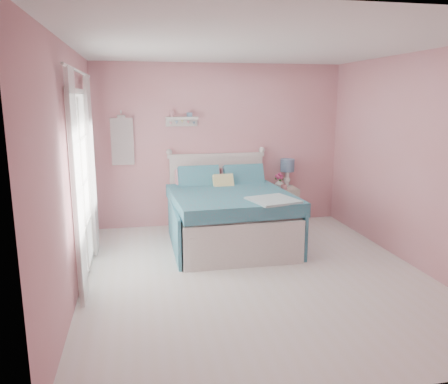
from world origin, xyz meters
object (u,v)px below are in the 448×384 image
object	(u,v)px
nightstand	(283,205)
vase	(279,183)
teacup	(284,187)
bed	(228,215)
table_lamp	(287,167)

from	to	relation	value
nightstand	vase	world-z (taller)	vase
teacup	vase	bearing A→B (deg)	101.24
bed	table_lamp	distance (m)	1.58
bed	teacup	size ratio (longest dim) A/B	20.93
bed	table_lamp	world-z (taller)	bed
nightstand	table_lamp	size ratio (longest dim) A/B	1.32
bed	vase	world-z (taller)	bed
nightstand	vase	xyz separation A→B (m)	(-0.08, 0.01, 0.38)
vase	nightstand	bearing A→B (deg)	-7.70
vase	teacup	distance (m)	0.15
nightstand	teacup	distance (m)	0.37
nightstand	vase	distance (m)	0.38
nightstand	vase	bearing A→B (deg)	172.30
nightstand	teacup	size ratio (longest dim) A/B	6.11
teacup	table_lamp	bearing A→B (deg)	60.78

